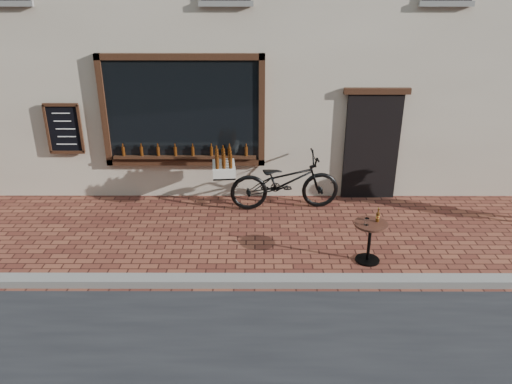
{
  "coord_description": "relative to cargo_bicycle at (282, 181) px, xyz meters",
  "views": [
    {
      "loc": [
        -0.43,
        -6.2,
        4.36
      ],
      "look_at": [
        -0.45,
        1.2,
        1.1
      ],
      "focal_mm": 35.0,
      "sensor_mm": 36.0,
      "label": 1
    }
  ],
  "objects": [
    {
      "name": "bistro_table",
      "position": [
        1.32,
        -2.03,
        -0.08
      ],
      "size": [
        0.54,
        0.54,
        0.93
      ],
      "color": "black",
      "rests_on": "ground"
    },
    {
      "name": "cargo_bicycle",
      "position": [
        0.0,
        0.0,
        0.0
      ],
      "size": [
        2.55,
        0.96,
        1.22
      ],
      "rotation": [
        0.0,
        0.0,
        1.67
      ],
      "color": "black",
      "rests_on": "ground"
    },
    {
      "name": "kerb",
      "position": [
        -0.07,
        -2.71,
        -0.52
      ],
      "size": [
        90.0,
        0.25,
        0.12
      ],
      "primitive_type": "cube",
      "color": "slate",
      "rests_on": "ground"
    },
    {
      "name": "ground",
      "position": [
        -0.07,
        -2.91,
        -0.58
      ],
      "size": [
        90.0,
        90.0,
        0.0
      ],
      "primitive_type": "plane",
      "color": "#52231A",
      "rests_on": "ground"
    }
  ]
}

